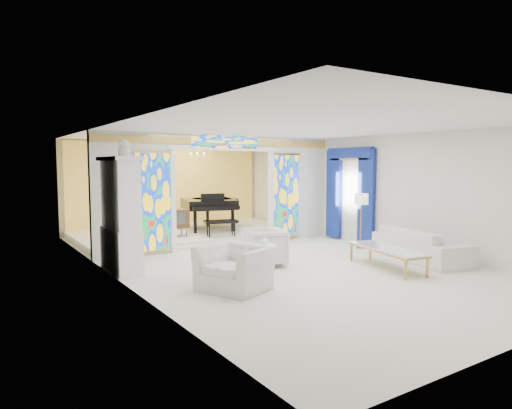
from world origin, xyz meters
TOP-DOWN VIEW (x-y plane):
  - floor at (0.00, 0.00)m, footprint 12.00×12.00m
  - ceiling at (0.00, 0.00)m, footprint 7.00×12.00m
  - wall_back at (0.00, 6.00)m, footprint 7.00×0.02m
  - wall_left at (-3.50, 0.00)m, footprint 0.02×12.00m
  - wall_right at (3.50, 0.00)m, footprint 0.02×12.00m
  - partition_wall at (0.00, 2.00)m, footprint 7.00×0.22m
  - stained_glass_left at (-2.03, 1.89)m, footprint 0.90×0.04m
  - stained_glass_right at (2.03, 1.89)m, footprint 0.90×0.04m
  - stained_glass_transom at (0.00, 1.89)m, footprint 2.00×0.04m
  - alcove_platform at (0.00, 4.10)m, footprint 6.80×3.80m
  - gold_curtain_back at (0.00, 5.88)m, footprint 6.70×0.10m
  - chandelier at (0.20, 4.00)m, footprint 0.48×0.48m
  - blue_drapes at (3.40, 0.70)m, footprint 0.14×1.85m
  - china_cabinet at (-3.22, 0.60)m, footprint 0.56×1.46m
  - armchair_left at (-1.93, -1.90)m, footprint 1.43×1.51m
  - armchair_right at (-0.43, -0.57)m, footprint 1.13×1.11m
  - sofa at (2.95, -2.09)m, footprint 1.59×2.69m
  - side_table at (-0.93, -1.34)m, footprint 0.51×0.51m
  - vase at (-0.93, -1.34)m, footprint 0.18×0.18m
  - coffee_table at (1.57, -2.27)m, footprint 1.05×2.12m
  - floor_lamp at (2.88, -0.27)m, footprint 0.46×0.46m
  - grand_piano at (0.76, 4.14)m, footprint 2.29×3.03m
  - tv_console at (-0.89, 3.22)m, footprint 0.69×0.49m

SIDE VIEW (x-z plane):
  - floor at x=0.00m, z-range 0.00..0.00m
  - alcove_platform at x=0.00m, z-range 0.00..0.18m
  - sofa at x=2.95m, z-range 0.00..0.74m
  - armchair_left at x=-1.93m, z-range 0.00..0.78m
  - side_table at x=-0.93m, z-range 0.09..0.71m
  - armchair_right at x=-0.43m, z-range 0.00..0.82m
  - coffee_table at x=1.57m, z-range 0.19..0.64m
  - tv_console at x=-0.89m, z-range 0.30..1.07m
  - vase at x=-0.93m, z-range 0.61..0.79m
  - grand_piano at x=0.76m, z-range 0.38..1.55m
  - china_cabinet at x=-3.22m, z-range -0.19..2.53m
  - floor_lamp at x=2.88m, z-range 0.52..1.98m
  - stained_glass_left at x=-2.03m, z-range 0.10..2.50m
  - stained_glass_right at x=2.03m, z-range 0.10..2.50m
  - wall_back at x=0.00m, z-range 0.00..3.00m
  - wall_left at x=-3.50m, z-range 0.00..3.00m
  - wall_right at x=3.50m, z-range 0.00..3.00m
  - gold_curtain_back at x=0.00m, z-range 0.05..2.95m
  - blue_drapes at x=3.40m, z-range 0.25..2.90m
  - partition_wall at x=0.00m, z-range 0.15..3.15m
  - chandelier at x=0.20m, z-range 2.40..2.70m
  - stained_glass_transom at x=0.00m, z-range 2.65..2.99m
  - ceiling at x=0.00m, z-range 2.99..3.01m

